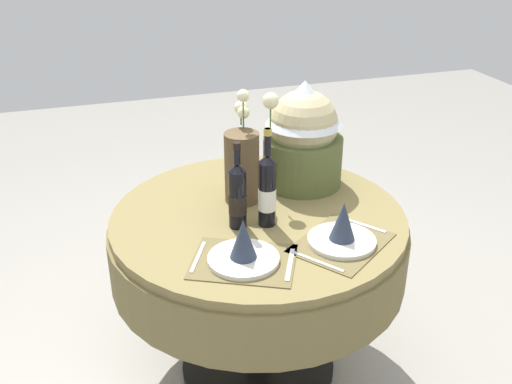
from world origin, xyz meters
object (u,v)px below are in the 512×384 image
Objects in this scene: place_setting_right at (342,232)px; gift_tub_back_right at (303,131)px; place_setting_left at (243,250)px; wine_bottle_right at (238,195)px; dining_table at (258,249)px; wine_bottle_left at (267,190)px; flower_vase at (243,161)px.

gift_tub_back_right is at bearing 84.44° from place_setting_right.
wine_bottle_right is at bearing 78.26° from place_setting_left.
dining_table is 0.31m from wine_bottle_left.
place_setting_left is 0.98× the size of place_setting_right.
wine_bottle_right is 0.75× the size of gift_tub_back_right.
place_setting_right is 1.14× the size of wine_bottle_left.
wine_bottle_left reaches higher than place_setting_left.
flower_vase is 0.22m from wine_bottle_right.
place_setting_left is (-0.15, -0.30, 0.21)m from dining_table.
wine_bottle_right is (-0.31, 0.23, 0.08)m from place_setting_right.
flower_vase is (0.13, 0.43, 0.12)m from place_setting_left.
place_setting_right is 0.97× the size of flower_vase.
dining_table is at bearing -141.41° from gift_tub_back_right.
dining_table is 2.59× the size of gift_tub_back_right.
wine_bottle_right is 0.46m from gift_tub_back_right.
gift_tub_back_right is (0.26, 0.21, 0.39)m from dining_table.
place_setting_right is 0.54m from gift_tub_back_right.
dining_table is 3.07× the size of wine_bottle_left.
dining_table is at bearing -81.72° from flower_vase.
flower_vase is 0.22m from wine_bottle_left.
place_setting_left and place_setting_right have the same top height.
place_setting_left is 0.36m from place_setting_right.
wine_bottle_right is (-0.08, -0.20, -0.04)m from flower_vase.
dining_table is 2.69× the size of place_setting_right.
dining_table is at bearing 94.40° from wine_bottle_left.
flower_vase is 1.00× the size of gift_tub_back_right.
place_setting_left is 0.28m from wine_bottle_left.
place_setting_left is at bearing -116.27° from dining_table.
place_setting_right is at bearing -36.15° from wine_bottle_right.
flower_vase reaches higher than dining_table.
place_setting_left is 1.12× the size of wine_bottle_left.
dining_table is 0.51m from gift_tub_back_right.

